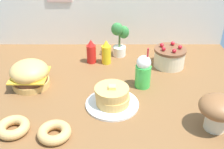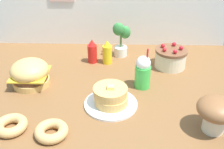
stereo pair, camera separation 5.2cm
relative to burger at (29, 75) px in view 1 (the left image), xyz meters
The scene contains 11 objects.
ground_plane 0.57m from the burger, 11.56° to the right, with size 2.21×1.75×0.02m, color brown.
burger is the anchor object (origin of this frame).
pancake_stack 0.65m from the burger, 21.66° to the right, with size 0.35×0.35×0.15m.
layer_cake 1.12m from the burger, 15.98° to the left, with size 0.26×0.26×0.19m.
ketchup_bottle 0.56m from the burger, 41.26° to the left, with size 0.08×0.08×0.21m.
mustard_bottle 0.66m from the burger, 32.88° to the left, with size 0.08×0.08×0.21m.
cream_soda_cup 0.82m from the burger, ahead, with size 0.11×0.11×0.31m.
donut_pink_glaze 0.50m from the burger, 87.50° to the right, with size 0.19×0.19×0.06m.
donut_chocolate 0.60m from the burger, 63.32° to the right, with size 0.19×0.19×0.06m.
potted_plant 0.83m from the burger, 37.34° to the left, with size 0.16×0.12×0.32m.
mushroom_stool 1.29m from the burger, 21.16° to the right, with size 0.23×0.23×0.22m.
Camera 1 is at (0.05, -1.59, 1.10)m, focal length 43.65 mm.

